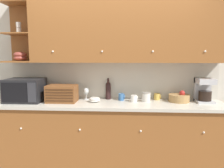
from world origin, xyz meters
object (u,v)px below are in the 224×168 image
Objects in this scene: wine_bottle at (108,90)px; coffee_maker at (204,90)px; wine_glass at (86,91)px; fruit_basket at (179,98)px; mug at (134,98)px; mug_patterned_third at (121,97)px; microwave at (25,90)px; mug_blue_second at (157,97)px; bowl_stack_on_counter at (95,100)px; storage_canister at (146,97)px; bread_box at (62,94)px.

wine_bottle is 1.35m from coffee_maker.
fruit_basket is (1.33, -0.08, -0.07)m from wine_glass.
mug is at bearing -9.31° from wine_glass.
fruit_basket is (0.81, -0.05, 0.01)m from mug_patterned_third.
wine_glass is at bearing 12.92° from microwave.
mug_blue_second is at bearing 156.83° from fruit_basket.
coffee_maker reaches higher than bowl_stack_on_counter.
wine_bottle is at bearing 164.43° from storage_canister.
mug is 1.03× the size of mug_blue_second.
bread_box is at bearing -175.84° from storage_canister.
coffee_maker reaches higher than wine_glass.
wine_bottle is at bearing 179.89° from mug_blue_second.
coffee_maker is (1.67, -0.07, 0.04)m from wine_glass.
wine_bottle is (1.15, 0.24, -0.02)m from microwave.
bowl_stack_on_counter is at bearing -160.17° from mug_patterned_third.
storage_canister is at bearing -139.26° from mug_blue_second.
microwave is 1.70m from storage_canister.
wine_bottle reaches higher than fruit_basket.
microwave is 1.23× the size of bread_box.
wine_bottle reaches higher than wine_glass.
storage_canister is at bearing 4.92° from bowl_stack_on_counter.
mug is (0.38, -0.16, -0.09)m from wine_bottle.
wine_bottle is 3.10× the size of mug_patterned_third.
mug is (1.01, 0.07, -0.07)m from bread_box.
bowl_stack_on_counter is 1.20× the size of storage_canister.
mug_blue_second is (0.34, 0.16, -0.00)m from mug.
storage_canister is at bearing 4.16° from bread_box.
bread_box is at bearing -170.06° from mug_blue_second.
mug is at bearing -23.44° from wine_bottle.
mug_patterned_third is 1.15m from coffee_maker.
microwave is 2.50m from coffee_maker.
fruit_basket reaches higher than mug_blue_second.
wine_glass reaches higher than bowl_stack_on_counter.
mug_patterned_third reaches higher than bowl_stack_on_counter.
mug_patterned_third is at bearing 6.76° from microwave.
microwave reaches higher than mug_blue_second.
fruit_basket is at bearing -179.88° from coffee_maker.
mug_patterned_third is (0.83, 0.16, -0.07)m from bread_box.
wine_glass is at bearing 176.76° from fruit_basket.
coffee_maker is at bearing -11.13° from mug_blue_second.
bowl_stack_on_counter is (0.45, 0.02, -0.08)m from bread_box.
wine_bottle is (0.63, 0.24, 0.02)m from bread_box.
wine_glass is 0.64× the size of fruit_basket.
wine_bottle is at bearing 156.56° from mug.
microwave is 3.77× the size of storage_canister.
storage_canister is 0.23m from mug_blue_second.
coffee_maker is at bearing 3.40° from bowl_stack_on_counter.
bread_box reaches higher than mug_blue_second.
bowl_stack_on_counter is 1.59× the size of mug_patterned_third.
mug is 0.76× the size of storage_canister.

